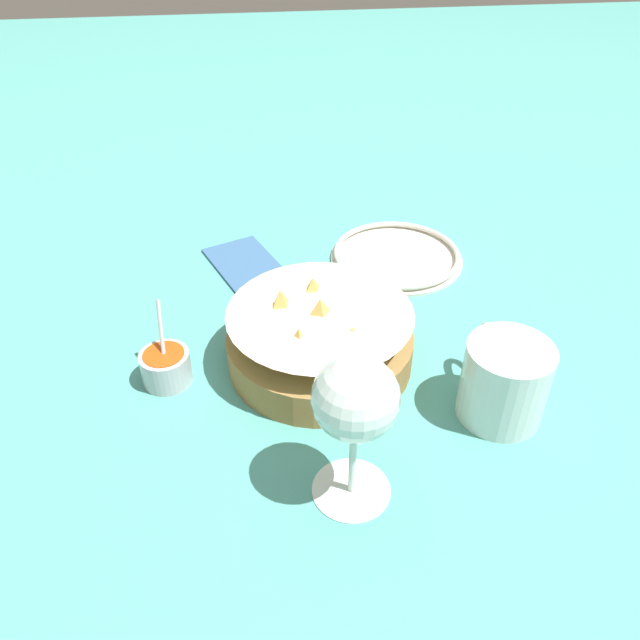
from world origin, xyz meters
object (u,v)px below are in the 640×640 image
Objects in this scene: sauce_cup at (166,366)px; side_plate at (396,255)px; beer_mug at (503,383)px; wine_glass at (355,403)px; food_basket at (319,339)px.

sauce_cup reaches higher than side_plate.
side_plate is at bearing -55.31° from sauce_cup.
sauce_cup is at bearing 124.69° from side_plate.
beer_mug is at bearing -173.30° from side_plate.
wine_glass is 0.21m from beer_mug.
side_plate is at bearing 6.70° from beer_mug.
wine_glass is at bearing -134.54° from sauce_cup.
sauce_cup is 0.48× the size of side_plate.
wine_glass is 1.27× the size of beer_mug.
beer_mug is (0.08, -0.18, -0.08)m from wine_glass.
side_plate is (0.41, -0.14, -0.11)m from wine_glass.
side_plate is (0.22, -0.15, -0.03)m from food_basket.
sauce_cup is 0.74× the size of beer_mug.
wine_glass is (-0.19, -0.01, 0.08)m from food_basket.
side_plate is (0.23, -0.33, -0.01)m from sauce_cup.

